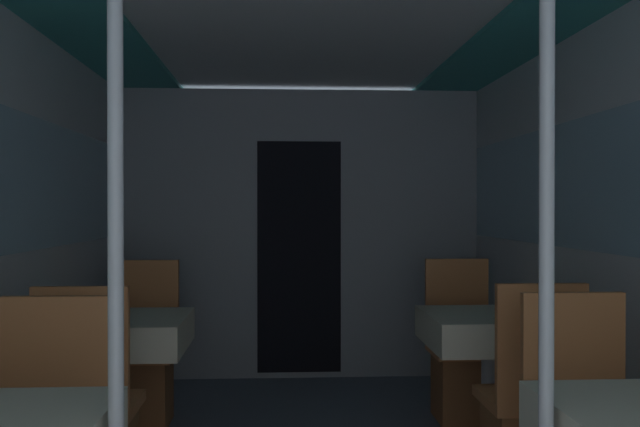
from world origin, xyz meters
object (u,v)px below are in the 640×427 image
(chair_left_far_1, at_px, (142,375))
(dining_table_right_1, at_px, (491,335))
(support_pole_right_0, at_px, (546,280))
(dining_table_left_1, at_px, (120,339))
(chair_right_far_1, at_px, (463,370))
(support_pole_left_0, at_px, (116,282))

(chair_left_far_1, distance_m, dining_table_right_1, 2.08)
(dining_table_right_1, bearing_deg, support_pole_right_0, -102.13)
(dining_table_left_1, relative_size, chair_left_far_1, 0.75)
(support_pole_right_0, height_order, dining_table_right_1, support_pole_right_0)
(chair_left_far_1, height_order, chair_right_far_1, same)
(dining_table_left_1, relative_size, dining_table_right_1, 1.00)
(support_pole_left_0, relative_size, support_pole_right_0, 1.00)
(support_pole_right_0, bearing_deg, dining_table_left_1, 131.19)
(support_pole_right_0, bearing_deg, chair_left_far_1, 123.49)
(dining_table_left_1, bearing_deg, dining_table_right_1, 0.00)
(support_pole_left_0, distance_m, dining_table_left_1, 1.91)
(support_pole_left_0, xyz_separation_m, chair_left_far_1, (-0.39, 2.39, -0.81))
(support_pole_left_0, bearing_deg, chair_left_far_1, 99.23)
(dining_table_left_1, bearing_deg, support_pole_right_0, -48.81)
(support_pole_left_0, bearing_deg, support_pole_right_0, 0.00)
(support_pole_right_0, bearing_deg, dining_table_right_1, 77.87)
(chair_left_far_1, distance_m, support_pole_right_0, 2.98)
(dining_table_left_1, distance_m, chair_left_far_1, 0.67)
(support_pole_left_0, xyz_separation_m, dining_table_left_1, (-0.39, 1.81, -0.48))
(support_pole_right_0, bearing_deg, support_pole_left_0, 180.00)
(support_pole_left_0, relative_size, chair_left_far_1, 2.26)
(dining_table_left_1, height_order, dining_table_right_1, same)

